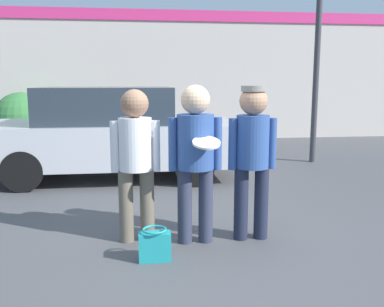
{
  "coord_description": "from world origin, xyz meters",
  "views": [
    {
      "loc": [
        -0.58,
        -4.33,
        1.67
      ],
      "look_at": [
        0.01,
        0.18,
        0.9
      ],
      "focal_mm": 40.0,
      "sensor_mm": 36.0,
      "label": 1
    }
  ],
  "objects_px": {
    "parked_car_near": "(111,133)",
    "shrub": "(22,120)",
    "person_right": "(252,149)",
    "handbag": "(155,245)",
    "person_middle_with_frisbee": "(195,150)",
    "person_left": "(136,154)"
  },
  "relations": [
    {
      "from": "person_left",
      "to": "shrub",
      "type": "bearing_deg",
      "value": 112.31
    },
    {
      "from": "parked_car_near",
      "to": "person_left",
      "type": "bearing_deg",
      "value": -82.42
    },
    {
      "from": "person_right",
      "to": "shrub",
      "type": "height_order",
      "value": "person_right"
    },
    {
      "from": "person_middle_with_frisbee",
      "to": "handbag",
      "type": "distance_m",
      "value": 1.03
    },
    {
      "from": "person_right",
      "to": "handbag",
      "type": "height_order",
      "value": "person_right"
    },
    {
      "from": "person_right",
      "to": "handbag",
      "type": "distance_m",
      "value": 1.41
    },
    {
      "from": "shrub",
      "to": "handbag",
      "type": "distance_m",
      "value": 8.21
    },
    {
      "from": "person_left",
      "to": "shrub",
      "type": "distance_m",
      "value": 7.63
    },
    {
      "from": "shrub",
      "to": "handbag",
      "type": "bearing_deg",
      "value": -68.08
    },
    {
      "from": "person_left",
      "to": "shrub",
      "type": "xyz_separation_m",
      "value": [
        -2.9,
        7.06,
        -0.23
      ]
    },
    {
      "from": "parked_car_near",
      "to": "shrub",
      "type": "xyz_separation_m",
      "value": [
        -2.47,
        3.88,
        -0.08
      ]
    },
    {
      "from": "person_right",
      "to": "person_middle_with_frisbee",
      "type": "bearing_deg",
      "value": -177.37
    },
    {
      "from": "person_middle_with_frisbee",
      "to": "handbag",
      "type": "height_order",
      "value": "person_middle_with_frisbee"
    },
    {
      "from": "person_middle_with_frisbee",
      "to": "parked_car_near",
      "type": "bearing_deg",
      "value": 107.35
    },
    {
      "from": "person_left",
      "to": "person_right",
      "type": "xyz_separation_m",
      "value": [
        1.21,
        -0.09,
        0.04
      ]
    },
    {
      "from": "person_left",
      "to": "parked_car_near",
      "type": "distance_m",
      "value": 3.2
    },
    {
      "from": "person_middle_with_frisbee",
      "to": "shrub",
      "type": "xyz_separation_m",
      "value": [
        -3.5,
        7.17,
        -0.28
      ]
    },
    {
      "from": "person_left",
      "to": "person_middle_with_frisbee",
      "type": "height_order",
      "value": "person_middle_with_frisbee"
    },
    {
      "from": "person_middle_with_frisbee",
      "to": "shrub",
      "type": "bearing_deg",
      "value": 116.02
    },
    {
      "from": "person_right",
      "to": "parked_car_near",
      "type": "height_order",
      "value": "person_right"
    },
    {
      "from": "person_middle_with_frisbee",
      "to": "person_right",
      "type": "distance_m",
      "value": 0.6
    },
    {
      "from": "parked_car_near",
      "to": "shrub",
      "type": "relative_size",
      "value": 3.05
    }
  ]
}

